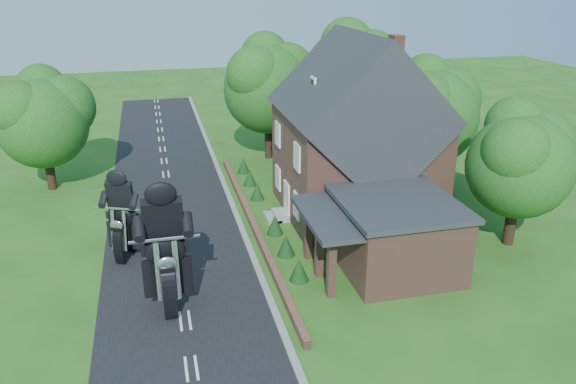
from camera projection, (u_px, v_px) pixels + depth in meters
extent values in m
plane|color=#255718|center=(180.00, 284.00, 25.38)|extent=(120.00, 120.00, 0.00)
cube|color=black|center=(180.00, 283.00, 25.38)|extent=(7.00, 80.00, 0.02)
cube|color=gray|center=(259.00, 273.00, 26.17)|extent=(0.30, 80.00, 0.12)
cube|color=brown|center=(253.00, 225.00, 30.78)|extent=(0.30, 22.00, 0.40)
cube|color=brown|center=(356.00, 162.00, 32.03)|extent=(8.00, 8.00, 6.00)
cube|color=#25272C|center=(358.00, 110.00, 30.93)|extent=(8.48, 8.64, 8.48)
cube|color=brown|center=(396.00, 50.00, 30.19)|extent=(0.60, 0.90, 1.60)
cube|color=white|center=(313.00, 85.00, 29.79)|extent=(0.12, 0.80, 0.90)
cube|color=black|center=(312.00, 85.00, 29.78)|extent=(0.04, 0.55, 0.65)
cube|color=white|center=(287.00, 200.00, 31.84)|extent=(0.10, 1.10, 2.10)
cube|color=gray|center=(281.00, 215.00, 32.10)|extent=(0.80, 1.60, 0.30)
cube|color=gray|center=(272.00, 217.00, 32.02)|extent=(0.80, 1.60, 0.15)
cube|color=white|center=(297.00, 206.00, 29.66)|extent=(0.10, 1.10, 1.40)
cube|color=black|center=(296.00, 206.00, 29.65)|extent=(0.04, 0.92, 1.22)
cube|color=white|center=(278.00, 178.00, 33.63)|extent=(0.10, 1.10, 1.40)
cube|color=black|center=(278.00, 178.00, 33.62)|extent=(0.04, 0.92, 1.22)
cube|color=white|center=(297.00, 157.00, 28.66)|extent=(0.10, 1.10, 1.40)
cube|color=black|center=(296.00, 157.00, 28.66)|extent=(0.04, 0.92, 1.22)
cube|color=white|center=(278.00, 134.00, 32.63)|extent=(0.10, 1.10, 1.40)
cube|color=black|center=(277.00, 134.00, 32.63)|extent=(0.04, 0.92, 1.22)
cube|color=brown|center=(395.00, 236.00, 26.30)|extent=(5.00, 5.60, 3.20)
cube|color=#25272C|center=(397.00, 202.00, 25.67)|extent=(5.30, 5.94, 0.24)
cube|color=#25272C|center=(333.00, 216.00, 25.11)|extent=(2.60, 5.32, 0.22)
cube|color=brown|center=(331.00, 267.00, 23.92)|extent=(0.35, 0.35, 2.80)
cube|color=brown|center=(319.00, 248.00, 25.55)|extent=(0.35, 0.35, 2.80)
cube|color=brown|center=(308.00, 232.00, 27.17)|extent=(0.35, 0.35, 2.80)
cylinder|color=black|center=(515.00, 218.00, 28.66)|extent=(0.56, 0.56, 2.80)
sphere|color=#1B4E16|center=(524.00, 166.00, 27.62)|extent=(5.20, 5.20, 5.20)
sphere|color=#1B4E16|center=(540.00, 146.00, 28.06)|extent=(3.74, 3.74, 3.74)
sphere|color=#1B4E16|center=(520.00, 152.00, 26.33)|extent=(3.22, 3.22, 3.22)
sphere|color=#1B4E16|center=(518.00, 125.00, 27.91)|extent=(2.86, 2.86, 2.86)
cylinder|color=black|center=(429.00, 165.00, 36.18)|extent=(0.56, 0.56, 3.00)
sphere|color=#1B4E16|center=(433.00, 117.00, 35.02)|extent=(6.00, 6.00, 6.00)
sphere|color=#1B4E16|center=(450.00, 100.00, 35.53)|extent=(4.32, 4.32, 4.32)
sphere|color=#1B4E16|center=(426.00, 102.00, 33.53)|extent=(3.72, 3.72, 3.72)
sphere|color=#1B4E16|center=(429.00, 80.00, 35.35)|extent=(3.30, 3.30, 3.30)
cylinder|color=black|center=(352.00, 132.00, 42.28)|extent=(0.56, 0.56, 3.60)
sphere|color=#1B4E16|center=(355.00, 82.00, 40.88)|extent=(7.20, 7.20, 7.20)
sphere|color=#1B4E16|center=(373.00, 65.00, 41.50)|extent=(5.18, 5.18, 5.18)
sphere|color=#1B4E16|center=(344.00, 65.00, 39.10)|extent=(4.46, 4.46, 4.46)
sphere|color=#1B4E16|center=(351.00, 44.00, 41.28)|extent=(3.96, 3.96, 3.96)
cylinder|color=black|center=(272.00, 135.00, 41.88)|extent=(0.56, 0.56, 3.40)
sphere|color=#1B4E16|center=(271.00, 89.00, 40.60)|extent=(6.40, 6.40, 6.40)
sphere|color=#1B4E16|center=(289.00, 74.00, 41.15)|extent=(4.61, 4.61, 4.61)
sphere|color=#1B4E16|center=(258.00, 74.00, 39.01)|extent=(3.97, 3.97, 3.97)
sphere|color=#1B4E16|center=(269.00, 55.00, 40.95)|extent=(3.52, 3.52, 3.52)
cylinder|color=black|center=(54.00, 168.00, 35.93)|extent=(0.56, 0.56, 2.80)
sphere|color=#1B4E16|center=(46.00, 123.00, 34.85)|extent=(5.60, 5.60, 5.60)
sphere|color=#1B4E16|center=(67.00, 107.00, 35.33)|extent=(4.03, 4.03, 4.03)
sphere|color=#1B4E16|center=(24.00, 109.00, 33.46)|extent=(3.47, 3.47, 3.47)
sphere|color=#1B4E16|center=(46.00, 88.00, 35.16)|extent=(3.08, 3.08, 3.08)
cone|color=black|center=(299.00, 270.00, 25.46)|extent=(0.90, 0.90, 1.10)
cone|color=black|center=(286.00, 245.00, 27.71)|extent=(0.90, 0.90, 1.10)
cone|color=black|center=(275.00, 224.00, 29.97)|extent=(0.90, 0.90, 1.10)
cone|color=black|center=(257.00, 191.00, 34.48)|extent=(0.90, 0.90, 1.10)
cone|color=black|center=(250.00, 178.00, 36.74)|extent=(0.90, 0.90, 1.10)
cone|color=black|center=(243.00, 166.00, 38.99)|extent=(0.90, 0.90, 1.10)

